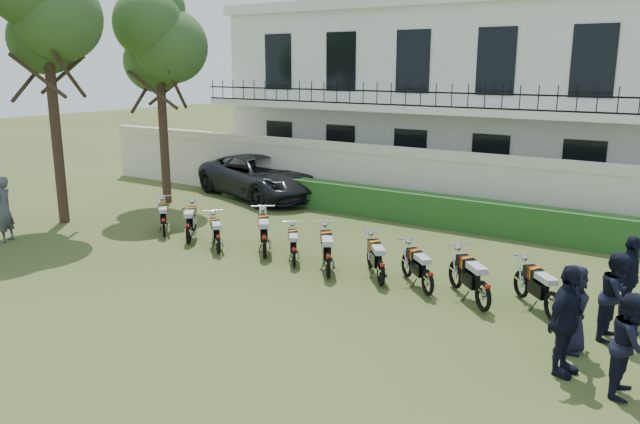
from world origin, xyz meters
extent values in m
plane|color=#394F1F|center=(0.00, 0.00, 0.00)|extent=(100.00, 100.00, 0.00)
cube|color=beige|center=(0.00, 8.00, 1.00)|extent=(30.00, 0.30, 2.00)
cube|color=beige|center=(0.00, 8.00, 2.15)|extent=(30.00, 0.35, 0.30)
cube|color=#1C4819|center=(1.00, 7.20, 0.50)|extent=(18.00, 0.60, 1.00)
cube|color=white|center=(0.00, 14.00, 3.50)|extent=(20.00, 8.00, 7.00)
cube|color=white|center=(0.00, 14.00, 7.20)|extent=(20.40, 8.40, 0.40)
cube|color=white|center=(0.00, 9.30, 3.50)|extent=(20.00, 1.40, 0.25)
cube|color=black|center=(0.00, 8.65, 4.10)|extent=(20.00, 0.05, 0.05)
cube|color=black|center=(0.00, 8.65, 3.65)|extent=(20.00, 0.05, 0.05)
cube|color=black|center=(-7.50, 10.02, 1.60)|extent=(1.30, 0.12, 2.20)
cube|color=black|center=(-7.50, 10.02, 5.10)|extent=(1.30, 0.12, 2.20)
cube|color=black|center=(-4.50, 10.02, 1.60)|extent=(1.30, 0.12, 2.20)
cube|color=black|center=(-4.50, 10.02, 5.10)|extent=(1.30, 0.12, 2.20)
cube|color=black|center=(-1.50, 10.02, 1.60)|extent=(1.30, 0.12, 2.20)
cube|color=black|center=(-1.50, 10.02, 5.10)|extent=(1.30, 0.12, 2.20)
cube|color=black|center=(1.50, 10.02, 1.60)|extent=(1.30, 0.12, 2.20)
cube|color=black|center=(1.50, 10.02, 5.10)|extent=(1.30, 0.12, 2.20)
cube|color=black|center=(4.50, 10.02, 1.60)|extent=(1.30, 0.12, 2.20)
cube|color=black|center=(4.50, 10.02, 5.10)|extent=(1.30, 0.12, 2.20)
cylinder|color=#473323|center=(-9.50, 1.00, 2.97)|extent=(0.32, 0.32, 5.95)
sphere|color=#314F1F|center=(-9.10, 1.20, 6.38)|extent=(2.60, 2.60, 2.60)
sphere|color=#314F1F|center=(-10.10, 1.30, 5.78)|extent=(2.20, 2.20, 2.20)
cylinder|color=#473323|center=(-9.00, 5.00, 2.62)|extent=(0.32, 0.32, 5.25)
sphere|color=#314F1F|center=(-8.60, 5.20, 5.62)|extent=(2.60, 2.60, 2.60)
sphere|color=#314F1F|center=(-9.60, 5.30, 5.10)|extent=(2.20, 2.20, 2.20)
sphere|color=#314F1F|center=(-8.90, 4.50, 6.38)|extent=(2.40, 2.40, 2.40)
sphere|color=#314F1F|center=(-9.00, 5.00, 6.90)|extent=(2.00, 2.00, 2.00)
torus|color=black|center=(-4.89, 1.04, 0.30)|extent=(0.51, 0.47, 0.60)
torus|color=black|center=(-5.84, 1.90, 0.30)|extent=(0.51, 0.47, 0.60)
cube|color=black|center=(-5.33, 1.44, 0.44)|extent=(0.52, 0.49, 0.30)
cube|color=black|center=(-5.49, 1.59, 0.71)|extent=(0.50, 0.49, 0.22)
cube|color=red|center=(-5.49, 1.59, 0.72)|extent=(0.17, 0.28, 0.23)
cube|color=yellow|center=(-5.45, 1.55, 0.72)|extent=(0.14, 0.26, 0.23)
cube|color=#A9A9A9|center=(-5.13, 1.26, 0.75)|extent=(0.56, 0.54, 0.12)
cylinder|color=silver|center=(-5.73, 1.80, 1.00)|extent=(0.42, 0.46, 0.03)
torus|color=black|center=(-3.80, 0.81, 0.31)|extent=(0.47, 0.55, 0.63)
torus|color=black|center=(-4.64, 1.87, 0.31)|extent=(0.47, 0.55, 0.63)
cube|color=black|center=(-4.19, 1.30, 0.47)|extent=(0.50, 0.56, 0.31)
cube|color=black|center=(-4.34, 1.49, 0.75)|extent=(0.50, 0.53, 0.23)
cube|color=red|center=(-4.34, 1.49, 0.76)|extent=(0.22, 0.28, 0.24)
cube|color=yellow|center=(-4.30, 1.44, 0.76)|extent=(0.19, 0.27, 0.24)
cube|color=#A9A9A9|center=(-4.02, 1.08, 0.79)|extent=(0.55, 0.60, 0.12)
cylinder|color=silver|center=(-4.54, 1.75, 1.06)|extent=(0.51, 0.41, 0.03)
torus|color=black|center=(-2.41, 0.69, 0.28)|extent=(0.48, 0.44, 0.57)
torus|color=black|center=(-3.32, 1.49, 0.28)|extent=(0.48, 0.44, 0.57)
cube|color=black|center=(-2.83, 1.06, 0.42)|extent=(0.50, 0.47, 0.28)
cube|color=black|center=(-2.99, 1.20, 0.67)|extent=(0.48, 0.46, 0.21)
cube|color=red|center=(-2.99, 1.20, 0.68)|extent=(0.16, 0.26, 0.22)
cube|color=yellow|center=(-2.95, 1.17, 0.68)|extent=(0.14, 0.25, 0.22)
cube|color=#A9A9A9|center=(-2.64, 0.89, 0.71)|extent=(0.53, 0.51, 0.11)
cylinder|color=silver|center=(-3.21, 1.40, 0.95)|extent=(0.39, 0.44, 0.03)
torus|color=black|center=(-1.13, 0.92, 0.33)|extent=(0.50, 0.58, 0.67)
torus|color=black|center=(-2.03, 2.02, 0.33)|extent=(0.50, 0.58, 0.67)
cube|color=black|center=(-1.54, 1.43, 0.49)|extent=(0.54, 0.59, 0.33)
cube|color=black|center=(-1.71, 1.62, 0.79)|extent=(0.53, 0.56, 0.24)
cube|color=red|center=(-1.71, 1.62, 0.80)|extent=(0.23, 0.30, 0.25)
cube|color=yellow|center=(-1.66, 1.57, 0.80)|extent=(0.20, 0.28, 0.25)
cube|color=#A9A9A9|center=(-1.36, 1.20, 0.83)|extent=(0.59, 0.63, 0.13)
cylinder|color=silver|center=(-1.93, 1.89, 1.12)|extent=(0.53, 0.44, 0.03)
torus|color=black|center=(-0.16, 0.85, 0.27)|extent=(0.40, 0.48, 0.55)
torus|color=black|center=(-0.87, 1.78, 0.27)|extent=(0.40, 0.48, 0.55)
cube|color=black|center=(-0.49, 1.28, 0.40)|extent=(0.43, 0.49, 0.27)
cube|color=black|center=(-0.62, 1.44, 0.65)|extent=(0.43, 0.46, 0.20)
cube|color=red|center=(-0.62, 1.44, 0.65)|extent=(0.19, 0.24, 0.21)
cube|color=yellow|center=(-0.58, 1.40, 0.65)|extent=(0.17, 0.23, 0.21)
cube|color=#A9A9A9|center=(-0.34, 1.09, 0.68)|extent=(0.47, 0.52, 0.11)
cylinder|color=silver|center=(-0.79, 1.67, 0.92)|extent=(0.44, 0.35, 0.03)
torus|color=black|center=(1.07, 0.50, 0.32)|extent=(0.46, 0.58, 0.65)
torus|color=black|center=(0.26, 1.63, 0.32)|extent=(0.46, 0.58, 0.65)
cube|color=black|center=(0.70, 1.02, 0.48)|extent=(0.50, 0.59, 0.32)
cube|color=black|center=(0.55, 1.22, 0.77)|extent=(0.51, 0.55, 0.24)
cube|color=red|center=(0.55, 1.22, 0.78)|extent=(0.23, 0.29, 0.25)
cube|color=yellow|center=(0.59, 1.17, 0.78)|extent=(0.21, 0.27, 0.25)
cube|color=#A9A9A9|center=(0.87, 0.79, 0.81)|extent=(0.55, 0.63, 0.13)
cylinder|color=silver|center=(0.35, 1.50, 1.09)|extent=(0.54, 0.40, 0.03)
torus|color=black|center=(2.38, 0.79, 0.30)|extent=(0.46, 0.53, 0.61)
torus|color=black|center=(1.55, 1.79, 0.30)|extent=(0.46, 0.53, 0.61)
cube|color=black|center=(1.99, 1.25, 0.45)|extent=(0.49, 0.54, 0.30)
cube|color=black|center=(1.85, 1.43, 0.72)|extent=(0.49, 0.51, 0.22)
cube|color=red|center=(1.85, 1.43, 0.73)|extent=(0.21, 0.27, 0.23)
cube|color=yellow|center=(1.89, 1.39, 0.73)|extent=(0.18, 0.26, 0.23)
cube|color=#A9A9A9|center=(2.17, 1.05, 0.76)|extent=(0.53, 0.58, 0.12)
cylinder|color=silver|center=(1.64, 1.68, 1.02)|extent=(0.48, 0.41, 0.03)
torus|color=black|center=(3.57, 0.89, 0.29)|extent=(0.49, 0.47, 0.59)
torus|color=black|center=(2.65, 1.75, 0.29)|extent=(0.49, 0.47, 0.59)
cube|color=black|center=(3.15, 1.29, 0.44)|extent=(0.51, 0.49, 0.29)
cube|color=black|center=(2.98, 1.44, 0.70)|extent=(0.49, 0.48, 0.21)
cube|color=red|center=(2.98, 1.44, 0.71)|extent=(0.18, 0.27, 0.22)
cube|color=yellow|center=(3.02, 1.40, 0.71)|extent=(0.15, 0.26, 0.22)
cube|color=#A9A9A9|center=(3.34, 1.11, 0.74)|extent=(0.55, 0.54, 0.12)
cylinder|color=silver|center=(2.76, 1.65, 0.99)|extent=(0.42, 0.44, 0.03)
torus|color=black|center=(4.93, 0.61, 0.32)|extent=(0.53, 0.53, 0.65)
torus|color=black|center=(3.94, 1.60, 0.32)|extent=(0.53, 0.53, 0.65)
cube|color=black|center=(4.47, 1.07, 0.48)|extent=(0.55, 0.55, 0.32)
cube|color=black|center=(4.30, 1.24, 0.77)|extent=(0.54, 0.54, 0.24)
cube|color=red|center=(4.30, 1.24, 0.78)|extent=(0.20, 0.30, 0.25)
cube|color=yellow|center=(4.34, 1.20, 0.78)|extent=(0.17, 0.28, 0.25)
cube|color=#A9A9A9|center=(4.68, 0.86, 0.81)|extent=(0.60, 0.60, 0.13)
cylinder|color=silver|center=(4.06, 1.48, 1.09)|extent=(0.48, 0.48, 0.03)
torus|color=black|center=(6.21, 0.89, 0.30)|extent=(0.49, 0.51, 0.61)
torus|color=black|center=(5.32, 1.85, 0.30)|extent=(0.49, 0.51, 0.61)
cube|color=black|center=(5.80, 1.33, 0.45)|extent=(0.51, 0.53, 0.30)
cube|color=black|center=(5.64, 1.50, 0.73)|extent=(0.50, 0.51, 0.22)
cube|color=red|center=(5.64, 1.50, 0.74)|extent=(0.20, 0.28, 0.23)
cube|color=yellow|center=(5.68, 1.46, 0.74)|extent=(0.17, 0.27, 0.23)
cube|color=#A9A9A9|center=(5.98, 1.13, 0.77)|extent=(0.56, 0.57, 0.12)
cylinder|color=silver|center=(5.42, 1.74, 1.03)|extent=(0.46, 0.44, 0.03)
imported|color=black|center=(-6.59, 7.60, 0.81)|extent=(6.37, 4.36, 1.62)
imported|color=#58585D|center=(-8.87, -1.33, 0.95)|extent=(0.70, 0.82, 1.91)
imported|color=black|center=(7.42, -0.87, 0.83)|extent=(0.64, 0.82, 1.66)
imported|color=black|center=(6.42, -0.74, 0.94)|extent=(0.68, 1.18, 1.88)
imported|color=black|center=(6.34, 0.23, 0.80)|extent=(0.52, 0.79, 1.61)
imported|color=black|center=(6.90, 1.22, 0.83)|extent=(0.73, 0.89, 1.67)
imported|color=black|center=(6.95, 2.34, 0.87)|extent=(0.57, 1.07, 1.73)
camera|label=1|loc=(8.29, -10.83, 5.00)|focal=35.00mm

